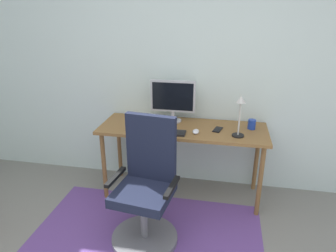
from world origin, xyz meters
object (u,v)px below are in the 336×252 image
(desk, at_px, (183,134))
(office_chair, at_px, (146,195))
(desk_lamp, at_px, (240,111))
(coffee_cup, at_px, (252,124))
(monitor, at_px, (173,98))
(computer_mouse, at_px, (196,131))
(cell_phone, at_px, (218,130))
(keyboard, at_px, (163,132))

(desk, relative_size, office_chair, 1.53)
(desk, bearing_deg, desk_lamp, -13.52)
(coffee_cup, distance_m, office_chair, 1.24)
(monitor, xyz_separation_m, computer_mouse, (0.27, -0.28, -0.23))
(desk, height_order, monitor, monitor)
(desk, bearing_deg, monitor, 130.50)
(computer_mouse, distance_m, cell_phone, 0.23)
(coffee_cup, bearing_deg, office_chair, -136.73)
(computer_mouse, relative_size, coffee_cup, 1.10)
(desk, height_order, coffee_cup, coffee_cup)
(computer_mouse, distance_m, desk_lamp, 0.45)
(desk_lamp, height_order, office_chair, desk_lamp)
(computer_mouse, xyz_separation_m, desk_lamp, (0.39, 0.00, 0.23))
(keyboard, bearing_deg, desk, 47.70)
(cell_phone, height_order, desk_lamp, desk_lamp)
(cell_phone, xyz_separation_m, office_chair, (-0.54, -0.71, -0.35))
(desk_lamp, bearing_deg, cell_phone, 148.49)
(desk, relative_size, coffee_cup, 17.41)
(desk, xyz_separation_m, keyboard, (-0.16, -0.18, 0.09))
(coffee_cup, bearing_deg, keyboard, -162.37)
(office_chair, bearing_deg, desk_lamp, 46.79)
(office_chair, bearing_deg, coffee_cup, 50.67)
(keyboard, xyz_separation_m, cell_phone, (0.51, 0.17, -0.00))
(desk_lamp, bearing_deg, coffee_cup, 58.01)
(keyboard, xyz_separation_m, desk_lamp, (0.69, 0.05, 0.24))
(coffee_cup, bearing_deg, desk_lamp, -121.99)
(monitor, distance_m, coffee_cup, 0.82)
(monitor, relative_size, desk_lamp, 1.19)
(desk, height_order, computer_mouse, computer_mouse)
(computer_mouse, bearing_deg, office_chair, -119.56)
(desk_lamp, distance_m, office_chair, 1.11)
(office_chair, bearing_deg, computer_mouse, 67.85)
(coffee_cup, height_order, office_chair, office_chair)
(monitor, bearing_deg, cell_phone, -18.91)
(computer_mouse, height_order, cell_phone, computer_mouse)
(monitor, bearing_deg, desk, -49.50)
(monitor, bearing_deg, office_chair, -94.27)
(desk, height_order, desk_lamp, desk_lamp)
(keyboard, relative_size, office_chair, 0.40)
(computer_mouse, bearing_deg, desk_lamp, 0.36)
(monitor, distance_m, desk_lamp, 0.71)
(desk, bearing_deg, office_chair, -104.91)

